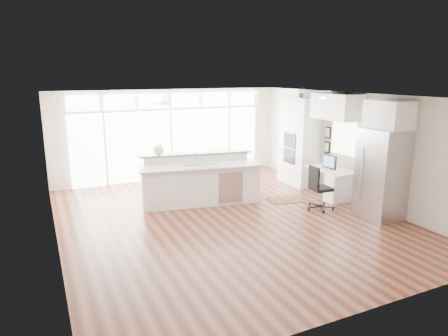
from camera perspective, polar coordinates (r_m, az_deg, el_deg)
name	(u,v)px	position (r m, az deg, el deg)	size (l,w,h in m)	color
floor	(227,219)	(8.96, 0.49, -7.31)	(7.00, 8.00, 0.02)	#492216
ceiling	(228,96)	(8.40, 0.52, 10.27)	(7.00, 8.00, 0.02)	white
wall_back	(170,135)	(12.24, -7.71, 4.76)	(7.00, 0.04, 2.70)	beige
wall_front	(365,219)	(5.40, 19.46, -6.92)	(7.00, 0.04, 2.70)	beige
wall_left	(51,177)	(7.76, -23.46, -1.20)	(0.04, 8.00, 2.70)	beige
wall_right	(353,147)	(10.55, 17.90, 2.87)	(0.04, 8.00, 2.70)	beige
glass_wall	(171,145)	(12.23, -7.58, 3.34)	(5.80, 0.06, 2.08)	white
transom_row	(170,100)	(12.08, -7.77, 9.56)	(5.90, 0.06, 0.40)	white
desk_window	(344,138)	(10.71, 16.72, 4.18)	(0.04, 0.85, 0.85)	white
ceiling_fan	(165,100)	(10.84, -8.47, 9.65)	(1.16, 1.16, 0.32)	white
recessed_lights	(224,96)	(8.58, -0.07, 10.20)	(3.40, 3.00, 0.02)	white
oven_cabinet	(299,141)	(11.73, 10.69, 3.78)	(0.64, 1.20, 2.50)	white
desk_nook	(331,183)	(10.74, 15.00, -2.08)	(0.72, 1.30, 0.76)	white
upper_cabinets	(337,107)	(10.43, 15.82, 8.44)	(0.64, 1.30, 0.64)	white
refrigerator	(381,174)	(9.42, 21.57, -0.80)	(0.76, 0.90, 2.00)	#ADADB1
fridge_cabinet	(389,115)	(9.26, 22.52, 7.07)	(0.64, 0.90, 0.60)	white
framed_photos	(327,140)	(11.20, 14.57, 3.92)	(0.06, 0.22, 0.80)	black
kitchen_island	(200,180)	(9.86, -3.40, -1.70)	(3.00, 1.13, 1.19)	white
rug	(285,200)	(10.35, 8.78, -4.51)	(0.88, 0.64, 0.01)	#382411
office_chair	(321,188)	(9.66, 13.68, -2.81)	(0.55, 0.50, 1.05)	black
fishbowl	(159,150)	(9.94, -9.31, 2.57)	(0.26, 0.26, 0.26)	white
monitor	(330,161)	(10.55, 14.85, 0.90)	(0.08, 0.48, 0.40)	black
keyboard	(324,169)	(10.48, 14.08, -0.20)	(0.13, 0.34, 0.02)	white
potted_plant	(301,93)	(11.59, 10.98, 10.42)	(0.25, 0.28, 0.22)	#366029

